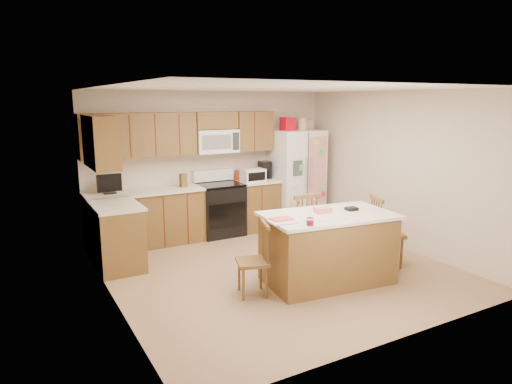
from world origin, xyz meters
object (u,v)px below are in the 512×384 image
island (328,248)px  windsor_chair_left (254,261)px  windsor_chair_right (385,233)px  stove (220,208)px  windsor_chair_back (300,230)px  refrigerator (296,177)px

island → windsor_chair_left: island is taller
island → windsor_chair_right: (1.08, 0.07, 0.02)m
stove → windsor_chair_left: size_ratio=1.25×
windsor_chair_back → stove: bearing=102.0°
refrigerator → windsor_chair_right: 2.56m
refrigerator → windsor_chair_right: refrigerator is taller
refrigerator → windsor_chair_left: (-2.27, -2.47, -0.50)m
island → refrigerator: bearing=64.3°
refrigerator → island: refrigerator is taller
refrigerator → windsor_chair_right: (-0.16, -2.51, -0.44)m
windsor_chair_back → windsor_chair_right: 1.21m
windsor_chair_left → windsor_chair_back: size_ratio=0.85×
windsor_chair_back → windsor_chair_right: (1.00, -0.67, -0.02)m
stove → windsor_chair_left: stove is taller
island → windsor_chair_right: 1.08m
refrigerator → windsor_chair_back: (-1.17, -1.85, -0.42)m
refrigerator → windsor_chair_back: bearing=-122.3°
refrigerator → island: 2.90m
stove → refrigerator: (1.57, -0.06, 0.45)m
stove → windsor_chair_back: bearing=-78.0°
stove → windsor_chair_right: size_ratio=1.11×
stove → refrigerator: refrigerator is taller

